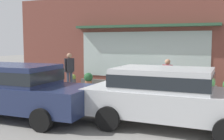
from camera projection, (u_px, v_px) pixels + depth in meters
name	position (u px, v px, depth m)	size (l,w,h in m)	color
ground_plane	(123.00, 102.00, 10.36)	(60.00, 60.00, 0.00)	gray
curb_strip	(121.00, 101.00, 10.17)	(14.00, 0.24, 0.12)	#B2B2AD
storefront	(145.00, 43.00, 13.09)	(14.00, 0.81, 4.51)	brown
fire_hydrant	(144.00, 88.00, 10.76)	(0.39, 0.36, 0.87)	#4C8C47
pedestrian_with_handbag	(167.00, 76.00, 10.61)	(0.59, 0.42, 1.59)	#9E9384
pedestrian_passerby	(69.00, 69.00, 12.55)	(0.34, 0.41, 1.74)	#333847
parked_car_silver	(168.00, 94.00, 7.20)	(4.54, 2.16, 1.56)	silver
parked_car_navy	(17.00, 88.00, 8.17)	(4.52, 2.01, 1.57)	navy
potted_plant_window_right	(136.00, 81.00, 12.45)	(0.71, 0.71, 0.90)	#4C4C51
potted_plant_window_left	(206.00, 87.00, 11.22)	(0.51, 0.51, 0.82)	#B7B2A3
potted_plant_near_hydrant	(73.00, 80.00, 13.88)	(0.29, 0.29, 0.62)	#4C4C51
potted_plant_corner_tall	(88.00, 79.00, 13.60)	(0.44, 0.44, 0.74)	#9E6042
potted_plant_window_center	(119.00, 83.00, 12.87)	(0.30, 0.30, 0.62)	#33473D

